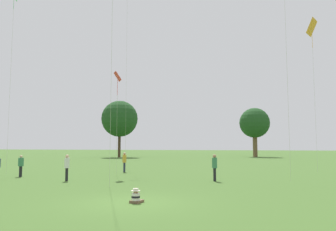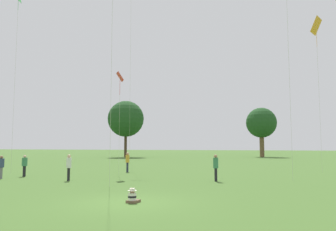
{
  "view_description": "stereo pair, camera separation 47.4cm",
  "coord_description": "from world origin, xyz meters",
  "px_view_note": "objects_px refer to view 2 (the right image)",
  "views": [
    {
      "loc": [
        4.58,
        -12.13,
        2.2
      ],
      "look_at": [
        0.05,
        5.44,
        3.87
      ],
      "focal_mm": 35.0,
      "sensor_mm": 36.0,
      "label": 1
    },
    {
      "loc": [
        5.04,
        -12.0,
        2.2
      ],
      "look_at": [
        0.05,
        5.44,
        3.87
      ],
      "focal_mm": 35.0,
      "sensor_mm": 36.0,
      "label": 2
    }
  ],
  "objects_px": {
    "kite_5": "(18,9)",
    "person_standing_5": "(25,164)",
    "seated_toddler": "(133,197)",
    "kite_6": "(316,29)",
    "person_standing_3": "(69,165)",
    "person_standing_2": "(127,160)",
    "person_standing_4": "(216,165)",
    "distant_tree_1": "(126,119)",
    "person_standing_1": "(1,165)",
    "kite_2": "(120,80)",
    "distant_tree_0": "(261,123)"
  },
  "relations": [
    {
      "from": "person_standing_1",
      "to": "kite_2",
      "type": "bearing_deg",
      "value": -114.8
    },
    {
      "from": "seated_toddler",
      "to": "distant_tree_1",
      "type": "height_order",
      "value": "distant_tree_1"
    },
    {
      "from": "person_standing_2",
      "to": "kite_6",
      "type": "bearing_deg",
      "value": -124.06
    },
    {
      "from": "seated_toddler",
      "to": "person_standing_5",
      "type": "height_order",
      "value": "person_standing_5"
    },
    {
      "from": "kite_5",
      "to": "distant_tree_1",
      "type": "bearing_deg",
      "value": 37.68
    },
    {
      "from": "person_standing_3",
      "to": "person_standing_5",
      "type": "xyz_separation_m",
      "value": [
        -4.68,
        1.64,
        -0.1
      ]
    },
    {
      "from": "person_standing_2",
      "to": "seated_toddler",
      "type": "bearing_deg",
      "value": 156.3
    },
    {
      "from": "seated_toddler",
      "to": "person_standing_4",
      "type": "xyz_separation_m",
      "value": [
        2.08,
        8.49,
        0.76
      ]
    },
    {
      "from": "seated_toddler",
      "to": "person_standing_2",
      "type": "distance_m",
      "value": 14.81
    },
    {
      "from": "person_standing_2",
      "to": "person_standing_4",
      "type": "relative_size",
      "value": 0.99
    },
    {
      "from": "person_standing_1",
      "to": "kite_6",
      "type": "relative_size",
      "value": 0.12
    },
    {
      "from": "person_standing_4",
      "to": "kite_5",
      "type": "xyz_separation_m",
      "value": [
        -16.42,
        1.29,
        12.48
      ]
    },
    {
      "from": "kite_2",
      "to": "kite_6",
      "type": "height_order",
      "value": "kite_6"
    },
    {
      "from": "seated_toddler",
      "to": "person_standing_5",
      "type": "relative_size",
      "value": 0.37
    },
    {
      "from": "seated_toddler",
      "to": "kite_6",
      "type": "xyz_separation_m",
      "value": [
        9.54,
        17.23,
        11.83
      ]
    },
    {
      "from": "kite_6",
      "to": "distant_tree_0",
      "type": "xyz_separation_m",
      "value": [
        -4.65,
        37.73,
        -5.41
      ]
    },
    {
      "from": "kite_2",
      "to": "kite_5",
      "type": "relative_size",
      "value": 0.53
    },
    {
      "from": "kite_5",
      "to": "person_standing_1",
      "type": "bearing_deg",
      "value": -118.16
    },
    {
      "from": "seated_toddler",
      "to": "kite_5",
      "type": "relative_size",
      "value": 0.04
    },
    {
      "from": "person_standing_1",
      "to": "person_standing_2",
      "type": "relative_size",
      "value": 0.94
    },
    {
      "from": "kite_5",
      "to": "distant_tree_0",
      "type": "bearing_deg",
      "value": 5.35
    },
    {
      "from": "person_standing_4",
      "to": "seated_toddler",
      "type": "bearing_deg",
      "value": 95.68
    },
    {
      "from": "person_standing_1",
      "to": "person_standing_5",
      "type": "bearing_deg",
      "value": -73.08
    },
    {
      "from": "seated_toddler",
      "to": "person_standing_3",
      "type": "xyz_separation_m",
      "value": [
        -6.89,
        6.31,
        0.75
      ]
    },
    {
      "from": "person_standing_1",
      "to": "person_standing_3",
      "type": "relative_size",
      "value": 0.93
    },
    {
      "from": "person_standing_2",
      "to": "distant_tree_1",
      "type": "xyz_separation_m",
      "value": [
        -14.36,
        32.86,
        6.38
      ]
    },
    {
      "from": "seated_toddler",
      "to": "person_standing_5",
      "type": "bearing_deg",
      "value": 154.64
    },
    {
      "from": "kite_5",
      "to": "kite_6",
      "type": "bearing_deg",
      "value": -44.26
    },
    {
      "from": "person_standing_1",
      "to": "distant_tree_0",
      "type": "bearing_deg",
      "value": -80.27
    },
    {
      "from": "kite_6",
      "to": "person_standing_5",
      "type": "bearing_deg",
      "value": 3.27
    },
    {
      "from": "kite_2",
      "to": "distant_tree_0",
      "type": "xyz_separation_m",
      "value": [
        10.43,
        44.08,
        -0.59
      ]
    },
    {
      "from": "distant_tree_0",
      "to": "distant_tree_1",
      "type": "height_order",
      "value": "distant_tree_1"
    },
    {
      "from": "kite_5",
      "to": "person_standing_5",
      "type": "bearing_deg",
      "value": -95.02
    },
    {
      "from": "person_standing_1",
      "to": "distant_tree_0",
      "type": "relative_size",
      "value": 0.16
    },
    {
      "from": "person_standing_5",
      "to": "kite_6",
      "type": "distance_m",
      "value": 25.62
    },
    {
      "from": "person_standing_1",
      "to": "kite_2",
      "type": "relative_size",
      "value": 0.2
    },
    {
      "from": "person_standing_5",
      "to": "kite_2",
      "type": "distance_m",
      "value": 9.23
    },
    {
      "from": "person_standing_1",
      "to": "person_standing_3",
      "type": "xyz_separation_m",
      "value": [
        5.05,
        0.15,
        0.09
      ]
    },
    {
      "from": "person_standing_4",
      "to": "kite_6",
      "type": "bearing_deg",
      "value": -110.97
    },
    {
      "from": "person_standing_5",
      "to": "kite_5",
      "type": "xyz_separation_m",
      "value": [
        -2.76,
        1.82,
        12.58
      ]
    },
    {
      "from": "kite_2",
      "to": "kite_6",
      "type": "distance_m",
      "value": 17.05
    },
    {
      "from": "person_standing_4",
      "to": "person_standing_5",
      "type": "relative_size",
      "value": 1.09
    },
    {
      "from": "seated_toddler",
      "to": "kite_6",
      "type": "relative_size",
      "value": 0.04
    },
    {
      "from": "distant_tree_1",
      "to": "person_standing_1",
      "type": "bearing_deg",
      "value": -78.23
    },
    {
      "from": "person_standing_1",
      "to": "kite_6",
      "type": "height_order",
      "value": "kite_6"
    },
    {
      "from": "person_standing_3",
      "to": "kite_5",
      "type": "xyz_separation_m",
      "value": [
        -7.44,
        3.46,
        12.49
      ]
    },
    {
      "from": "person_standing_2",
      "to": "person_standing_5",
      "type": "bearing_deg",
      "value": 87.43
    },
    {
      "from": "person_standing_4",
      "to": "distant_tree_1",
      "type": "xyz_separation_m",
      "value": [
        -22.41,
        37.91,
        6.36
      ]
    },
    {
      "from": "seated_toddler",
      "to": "person_standing_2",
      "type": "xyz_separation_m",
      "value": [
        -5.96,
        13.54,
        0.74
      ]
    },
    {
      "from": "person_standing_2",
      "to": "person_standing_3",
      "type": "xyz_separation_m",
      "value": [
        -0.93,
        -7.23,
        0.01
      ]
    }
  ]
}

